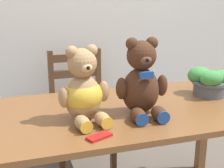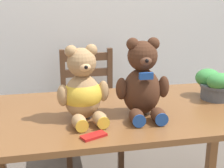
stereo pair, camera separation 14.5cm
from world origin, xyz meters
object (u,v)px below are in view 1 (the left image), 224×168
at_px(teddy_bear_right, 142,82).
at_px(teddy_bear_left, 83,91).
at_px(wooden_chair_behind, 80,109).
at_px(potted_plant, 208,81).
at_px(chocolate_bar, 99,136).

bearing_deg(teddy_bear_right, teddy_bear_left, 2.12).
bearing_deg(wooden_chair_behind, potted_plant, 135.95).
relative_size(wooden_chair_behind, teddy_bear_left, 2.42).
xyz_separation_m(wooden_chair_behind, teddy_bear_left, (-0.14, -0.80, 0.40)).
distance_m(wooden_chair_behind, teddy_bear_right, 0.92).
xyz_separation_m(teddy_bear_right, potted_plant, (0.51, 0.16, -0.08)).
bearing_deg(potted_plant, teddy_bear_right, -162.54).
height_order(teddy_bear_left, teddy_bear_right, teddy_bear_right).
relative_size(wooden_chair_behind, chocolate_bar, 7.96).
height_order(wooden_chair_behind, potted_plant, wooden_chair_behind).
bearing_deg(potted_plant, chocolate_bar, -154.78).
distance_m(potted_plant, chocolate_bar, 0.88).
height_order(wooden_chair_behind, teddy_bear_left, teddy_bear_left).
height_order(teddy_bear_left, potted_plant, teddy_bear_left).
bearing_deg(wooden_chair_behind, chocolate_bar, 83.17).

